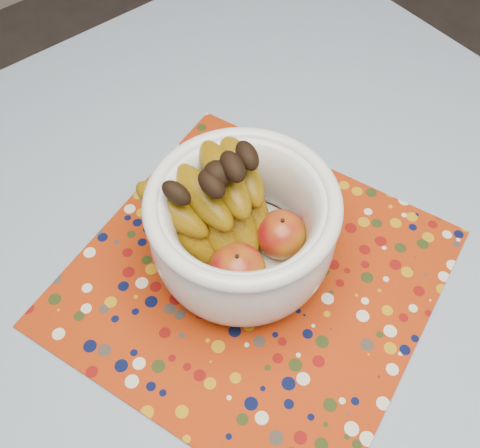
# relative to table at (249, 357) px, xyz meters

# --- Properties ---
(table) EXTENTS (1.20, 1.20, 0.75)m
(table) POSITION_rel_table_xyz_m (0.00, 0.00, 0.00)
(table) COLOR brown
(table) RESTS_ON ground
(tablecloth) EXTENTS (1.32, 1.32, 0.01)m
(tablecloth) POSITION_rel_table_xyz_m (0.00, 0.00, 0.08)
(tablecloth) COLOR slate
(tablecloth) RESTS_ON table
(placemat) EXTENTS (0.57, 0.57, 0.00)m
(placemat) POSITION_rel_table_xyz_m (0.05, 0.06, 0.09)
(placemat) COLOR #952708
(placemat) RESTS_ON tablecloth
(fruit_bowl) EXTENTS (0.24, 0.24, 0.20)m
(fruit_bowl) POSITION_rel_table_xyz_m (0.05, 0.10, 0.18)
(fruit_bowl) COLOR white
(fruit_bowl) RESTS_ON placemat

